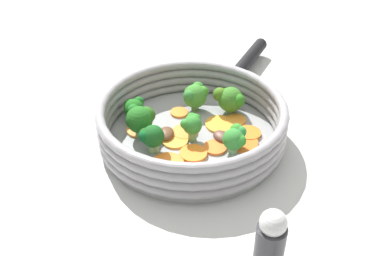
{
  "coord_description": "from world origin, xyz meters",
  "views": [
    {
      "loc": [
        -0.47,
        -0.31,
        0.43
      ],
      "look_at": [
        0.0,
        0.0,
        0.03
      ],
      "focal_mm": 42.0,
      "sensor_mm": 36.0,
      "label": 1
    }
  ],
  "objects": [
    {
      "name": "carrot_slice_3",
      "position": [
        0.07,
        -0.04,
        0.01
      ],
      "size": [
        0.04,
        0.04,
        0.0
      ],
      "primitive_type": "cylinder",
      "rotation": [
        0.0,
        0.0,
        1.67
      ],
      "color": "orange",
      "rests_on": "skillet"
    },
    {
      "name": "carrot_slice_4",
      "position": [
        -0.01,
        -0.05,
        0.01
      ],
      "size": [
        0.05,
        0.05,
        0.0
      ],
      "primitive_type": "cylinder",
      "rotation": [
        0.0,
        0.0,
        5.5
      ],
      "color": "orange",
      "rests_on": "skillet"
    },
    {
      "name": "carrot_slice_2",
      "position": [
        0.0,
        0.01,
        0.01
      ],
      "size": [
        0.05,
        0.05,
        0.0
      ],
      "primitive_type": "cylinder",
      "rotation": [
        0.0,
        0.0,
        6.09
      ],
      "color": "orange",
      "rests_on": "skillet"
    },
    {
      "name": "carrot_slice_11",
      "position": [
        -0.04,
        -0.03,
        0.01
      ],
      "size": [
        0.05,
        0.05,
        0.01
      ],
      "primitive_type": "cylinder",
      "rotation": [
        0.0,
        0.0,
        4.38
      ],
      "color": "orange",
      "rests_on": "skillet"
    },
    {
      "name": "mushroom_piece_1",
      "position": [
        0.02,
        -0.04,
        0.02
      ],
      "size": [
        0.03,
        0.04,
        0.01
      ],
      "primitive_type": "ellipsoid",
      "rotation": [
        0.0,
        0.0,
        4.42
      ],
      "color": "brown",
      "rests_on": "skillet"
    },
    {
      "name": "broccoli_floret_5",
      "position": [
        -0.04,
        0.07,
        0.04
      ],
      "size": [
        0.05,
        0.04,
        0.05
      ],
      "color": "#83A365",
      "rests_on": "skillet"
    },
    {
      "name": "broccoli_floret_4",
      "position": [
        0.06,
        0.04,
        0.04
      ],
      "size": [
        0.05,
        0.04,
        0.05
      ],
      "color": "#638643",
      "rests_on": "skillet"
    },
    {
      "name": "skillet",
      "position": [
        0.0,
        0.0,
        0.01
      ],
      "size": [
        0.27,
        0.27,
        0.01
      ],
      "primitive_type": "cylinder",
      "color": "#939699",
      "rests_on": "ground_plane"
    },
    {
      "name": "skillet_rim_wall",
      "position": [
        0.0,
        0.0,
        0.04
      ],
      "size": [
        0.29,
        0.29,
        0.06
      ],
      "color": "#98969D",
      "rests_on": "skillet"
    },
    {
      "name": "broccoli_floret_1",
      "position": [
        0.0,
        -0.07,
        0.04
      ],
      "size": [
        0.04,
        0.04,
        0.04
      ],
      "color": "#7BAD6C",
      "rests_on": "skillet"
    },
    {
      "name": "broccoli_floret_2",
      "position": [
        0.09,
        -0.02,
        0.04
      ],
      "size": [
        0.04,
        0.05,
        0.05
      ],
      "color": "#8BA769",
      "rests_on": "skillet"
    },
    {
      "name": "broccoli_floret_6",
      "position": [
        -0.02,
        0.1,
        0.03
      ],
      "size": [
        0.04,
        0.04,
        0.04
      ],
      "color": "#73A756",
      "rests_on": "skillet"
    },
    {
      "name": "carrot_slice_0",
      "position": [
        -0.03,
        0.01,
        0.01
      ],
      "size": [
        0.06,
        0.06,
        0.0
      ],
      "primitive_type": "cylinder",
      "rotation": [
        0.0,
        0.0,
        5.73
      ],
      "color": "orange",
      "rests_on": "skillet"
    },
    {
      "name": "carrot_slice_8",
      "position": [
        0.03,
        -0.08,
        0.01
      ],
      "size": [
        0.06,
        0.06,
        0.0
      ],
      "primitive_type": "cylinder",
      "rotation": [
        0.0,
        0.0,
        2.91
      ],
      "color": "orange",
      "rests_on": "skillet"
    },
    {
      "name": "carrot_slice_12",
      "position": [
        -0.08,
        -0.01,
        0.01
      ],
      "size": [
        0.05,
        0.05,
        0.0
      ],
      "primitive_type": "cylinder",
      "rotation": [
        0.0,
        0.0,
        1.44
      ],
      "color": "orange",
      "rests_on": "skillet"
    },
    {
      "name": "skillet_handle",
      "position": [
        0.23,
        0.03,
        0.02
      ],
      "size": [
        0.2,
        0.05,
        0.03
      ],
      "primitive_type": "cylinder",
      "rotation": [
        1.57,
        0.0,
        1.71
      ],
      "color": "black",
      "rests_on": "skillet"
    },
    {
      "name": "broccoli_floret_3",
      "position": [
        -0.07,
        0.03,
        0.04
      ],
      "size": [
        0.04,
        0.04,
        0.05
      ],
      "color": "#86AC6A",
      "rests_on": "skillet"
    },
    {
      "name": "carrot_slice_7",
      "position": [
        -0.07,
        -0.05,
        0.01
      ],
      "size": [
        0.04,
        0.04,
        0.0
      ],
      "primitive_type": "cylinder",
      "rotation": [
        0.0,
        0.0,
        5.01
      ],
      "color": "orange",
      "rests_on": "skillet"
    },
    {
      "name": "salt_shaker",
      "position": [
        -0.17,
        -0.21,
        0.05
      ],
      "size": [
        0.03,
        0.03,
        0.11
      ],
      "color": "#333338",
      "rests_on": "ground_plane"
    },
    {
      "name": "skillet_rivet_right",
      "position": [
        0.12,
        0.05,
        0.02
      ],
      "size": [
        0.01,
        0.01,
        0.01
      ],
      "primitive_type": "sphere",
      "color": "#959896",
      "rests_on": "skillet"
    },
    {
      "name": "carrot_slice_6",
      "position": [
        0.05,
        -0.07,
        0.01
      ],
      "size": [
        0.05,
        0.05,
        0.01
      ],
      "primitive_type": "cylinder",
      "rotation": [
        0.0,
        0.0,
        5.73
      ],
      "color": "orange",
      "rests_on": "skillet"
    },
    {
      "name": "carrot_slice_1",
      "position": [
        -0.02,
        0.09,
        0.01
      ],
      "size": [
        0.04,
        0.04,
        0.01
      ],
      "primitive_type": "cylinder",
      "rotation": [
        0.0,
        0.0,
        6.22
      ],
      "color": "orange",
      "rests_on": "skillet"
    },
    {
      "name": "broccoli_floret_0",
      "position": [
        -0.01,
        -0.01,
        0.04
      ],
      "size": [
        0.04,
        0.03,
        0.04
      ],
      "color": "#779E59",
      "rests_on": "skillet"
    },
    {
      "name": "ground_plane",
      "position": [
        0.0,
        0.0,
        0.0
      ],
      "size": [
        4.0,
        4.0,
        0.0
      ],
      "primitive_type": "plane",
      "color": "#B9BEBC"
    },
    {
      "name": "skillet_rivet_left",
      "position": [
        0.13,
        -0.01,
        0.02
      ],
      "size": [
        0.01,
        0.01,
        0.01
      ],
      "primitive_type": "sphere",
      "color": "#989699",
      "rests_on": "skillet"
    },
    {
      "name": "mushroom_piece_0",
      "position": [
        -0.03,
        0.03,
        0.02
      ],
      "size": [
        0.04,
        0.04,
        0.01
      ],
      "primitive_type": "ellipsoid",
      "rotation": [
        0.0,
        0.0,
        0.43
      ],
      "color": "brown",
      "rests_on": "skillet"
    },
    {
      "name": "carrot_slice_9",
      "position": [
        -0.03,
        0.08,
        0.01
      ],
      "size": [
        0.05,
        0.05,
        0.0
      ],
      "primitive_type": "cylinder",
      "rotation": [
        0.0,
        0.0,
        1.67
      ],
      "color": "orange",
      "rests_on": "skillet"
    },
    {
      "name": "carrot_slice_10",
      "position": [
        0.04,
        0.05,
        0.01
      ],
      "size": [
        0.04,
        0.04,
        0.0
      ],
      "primitive_type": "cylinder",
      "rotation": [
        0.0,
        0.0,
        3.54
      ],
      "color": "orange",
      "rests_on": "skillet"
    },
    {
      "name": "carrot_slice_5",
      "position": [
        0.05,
        -0.02,
        0.01
      ],
      "size": [
        0.07,
        0.07,
        0.0
      ],
      "primitive_type": "cylinder",
      "rotation": [
        0.0,
        0.0,
        0.79
      ],
      "color": "orange",
      "rests_on": "skillet"
    }
  ]
}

